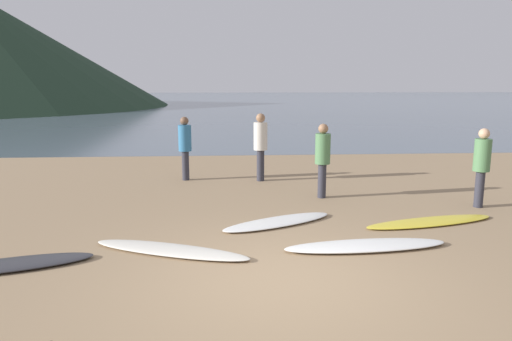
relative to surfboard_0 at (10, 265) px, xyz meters
The scene contains 11 objects.
ground_plane 10.01m from the surfboard_0, 68.05° to the left, with size 120.00×120.00×0.20m, color #997C5B.
ocean_water 60.29m from the surfboard_0, 86.44° to the left, with size 140.00×100.00×0.01m, color slate.
surfboard_0 is the anchor object (origin of this frame).
surfboard_1 2.23m from the surfboard_0, 11.88° to the left, with size 2.59×0.53×0.08m, color silver.
surfboard_2 4.40m from the surfboard_0, 24.65° to the left, with size 2.27×0.59×0.08m, color white.
surfboard_3 5.25m from the surfboard_0, ahead, with size 2.61×0.59×0.10m, color white.
surfboard_4 7.02m from the surfboard_0, 13.84° to the left, with size 2.66×0.55×0.07m, color yellow.
person_0 6.37m from the surfboard_0, 71.49° to the left, with size 0.34×0.34×1.68m.
person_1 6.51m from the surfboard_0, 36.01° to the left, with size 0.34×0.34×1.67m.
person_2 7.06m from the surfboard_0, 55.31° to the left, with size 0.36×0.36×1.77m.
person_3 8.80m from the surfboard_0, 18.32° to the left, with size 0.33×0.33×1.65m.
Camera 1 is at (-0.71, -5.86, 2.58)m, focal length 33.49 mm.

